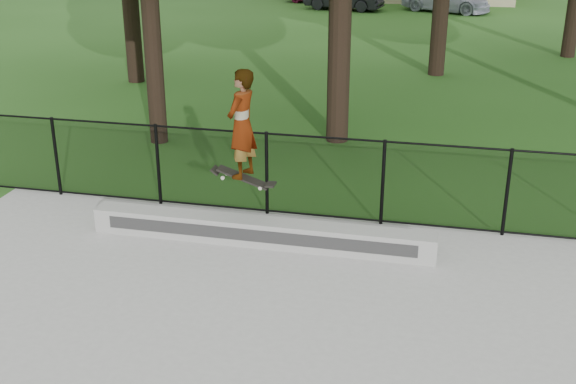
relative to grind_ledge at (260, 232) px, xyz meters
name	(u,v)px	position (x,y,z in m)	size (l,w,h in m)	color
grind_ledge	(260,232)	(0.00, 0.00, 0.00)	(5.56, 0.40, 0.41)	#9D9C98
skater_airborne	(242,126)	(-0.26, -0.02, 1.75)	(0.81, 0.69, 1.89)	black
chainlink_fence	(383,183)	(1.80, 1.20, 0.55)	(16.06, 0.06, 1.50)	black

